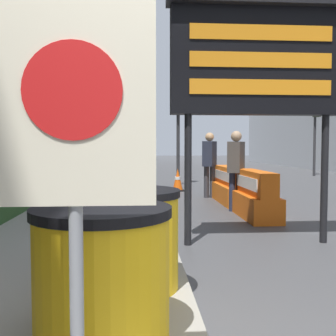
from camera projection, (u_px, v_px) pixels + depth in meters
The scene contains 13 objects.
bare_tree at pixel (23, 142), 9.21m from camera, with size 1.35×1.21×2.84m.
barrel_drum_foreground at pixel (102, 274), 2.45m from camera, with size 0.87×0.87×0.86m.
barrel_drum_middle at pixel (130, 238), 3.42m from camera, with size 0.87×0.87×0.86m.
warning_sign at pixel (74, 121), 1.62m from camera, with size 0.68×0.08×1.93m.
message_board at pixel (259, 61), 5.37m from camera, with size 2.54×0.36×3.34m.
jersey_barrier_orange_far at pixel (255, 197), 7.52m from camera, with size 0.56×1.69×0.90m.
jersey_barrier_orange_near at pixel (230, 186), 9.68m from camera, with size 0.59×2.17×0.87m.
traffic_cone_near at pixel (253, 184), 10.56m from camera, with size 0.40×0.40×0.71m.
traffic_cone_mid at pixel (178, 180), 12.10m from camera, with size 0.39×0.39×0.69m.
traffic_light_near_curb at pixel (178, 114), 13.96m from camera, with size 0.28×0.44×3.50m.
traffic_light_far_side at pixel (316, 120), 18.19m from camera, with size 0.28×0.44×3.59m.
pedestrian_worker at pixel (209, 159), 10.49m from camera, with size 0.45×0.53×1.74m.
pedestrian_passerby at pixel (236, 164), 8.26m from camera, with size 0.45×0.52×1.69m.
Camera 1 is at (-0.44, -1.71, 1.36)m, focal length 42.00 mm.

